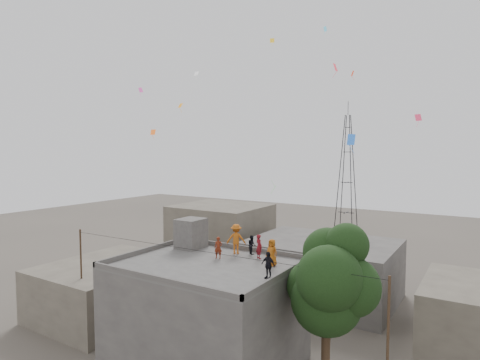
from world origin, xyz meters
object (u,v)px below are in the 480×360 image
object	(u,v)px
person_red_adult	(259,247)
person_dark_adult	(268,265)
stair_head_box	(191,233)
tree	(331,283)
transmission_tower	(347,176)

from	to	relation	value
person_red_adult	person_dark_adult	distance (m)	3.89
stair_head_box	tree	bearing A→B (deg)	-10.74
person_red_adult	person_dark_adult	size ratio (longest dim) A/B	1.06
person_dark_adult	transmission_tower	bearing A→B (deg)	110.75
tree	transmission_tower	size ratio (longest dim) A/B	0.45
tree	transmission_tower	world-z (taller)	transmission_tower
person_red_adult	person_dark_adult	xyz separation A→B (m)	(2.30, -3.14, -0.04)
tree	person_red_adult	xyz separation A→B (m)	(-5.27, 2.04, 0.75)
stair_head_box	transmission_tower	world-z (taller)	transmission_tower
tree	person_dark_adult	bearing A→B (deg)	-159.69
stair_head_box	transmission_tower	size ratio (longest dim) A/B	0.10
stair_head_box	tree	distance (m)	10.80
transmission_tower	person_red_adult	distance (m)	37.93
stair_head_box	person_red_adult	bearing A→B (deg)	0.36
transmission_tower	person_dark_adult	world-z (taller)	transmission_tower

